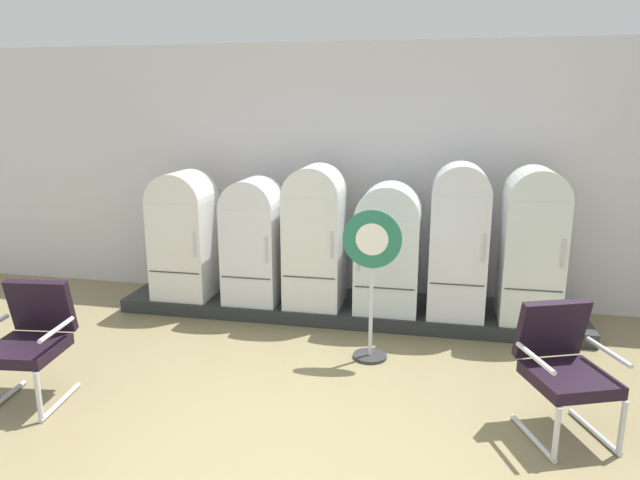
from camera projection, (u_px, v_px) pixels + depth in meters
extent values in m
cube|color=silver|center=(357.00, 175.00, 6.79)|extent=(11.76, 0.12, 3.02)
cube|color=#47443F|center=(358.00, 73.00, 6.51)|extent=(11.76, 0.07, 0.06)
cube|color=#2A2D2D|center=(347.00, 308.00, 6.52)|extent=(5.12, 0.95, 0.15)
cube|color=white|center=(185.00, 248.00, 6.62)|extent=(0.65, 0.61, 1.13)
cylinder|color=white|center=(182.00, 200.00, 6.49)|extent=(0.65, 0.60, 0.65)
cube|color=#383838|center=(174.00, 273.00, 6.37)|extent=(0.59, 0.01, 0.01)
cylinder|color=silver|center=(194.00, 244.00, 6.23)|extent=(0.02, 0.02, 0.28)
cube|color=white|center=(254.00, 253.00, 6.47)|extent=(0.60, 0.63, 1.10)
cylinder|color=white|center=(253.00, 205.00, 6.34)|extent=(0.60, 0.61, 0.60)
cube|color=#383838|center=(246.00, 278.00, 6.21)|extent=(0.55, 0.01, 0.01)
cylinder|color=silver|center=(266.00, 250.00, 6.08)|extent=(0.02, 0.02, 0.28)
cube|color=white|center=(315.00, 250.00, 6.30)|extent=(0.61, 0.61, 1.25)
cylinder|color=white|center=(315.00, 194.00, 6.15)|extent=(0.61, 0.59, 0.61)
cube|color=#383838|center=(309.00, 278.00, 6.06)|extent=(0.56, 0.01, 0.01)
cylinder|color=silver|center=(332.00, 245.00, 5.91)|extent=(0.02, 0.02, 0.28)
cube|color=white|center=(387.00, 263.00, 6.16)|extent=(0.67, 0.59, 1.05)
cylinder|color=white|center=(389.00, 215.00, 6.04)|extent=(0.67, 0.58, 0.67)
cube|color=#383838|center=(384.00, 288.00, 5.92)|extent=(0.62, 0.01, 0.01)
cylinder|color=silver|center=(358.00, 258.00, 5.89)|extent=(0.02, 0.02, 0.28)
cube|color=white|center=(457.00, 254.00, 5.98)|extent=(0.58, 0.59, 1.32)
cylinder|color=white|center=(461.00, 192.00, 5.83)|extent=(0.58, 0.58, 0.58)
cube|color=#383838|center=(457.00, 285.00, 5.75)|extent=(0.53, 0.01, 0.01)
cylinder|color=silver|center=(483.00, 248.00, 5.61)|extent=(0.02, 0.02, 0.28)
cube|color=silver|center=(531.00, 259.00, 5.86)|extent=(0.59, 0.63, 1.29)
cylinder|color=silver|center=(536.00, 197.00, 5.71)|extent=(0.59, 0.62, 0.59)
cube|color=#383838|center=(533.00, 290.00, 5.61)|extent=(0.54, 0.01, 0.01)
cylinder|color=silver|center=(563.00, 254.00, 5.46)|extent=(0.02, 0.02, 0.28)
cylinder|color=silver|center=(3.00, 399.00, 4.63)|extent=(0.11, 0.58, 0.04)
cylinder|color=silver|center=(60.00, 402.00, 4.59)|extent=(0.11, 0.58, 0.04)
cylinder|color=silver|center=(39.00, 396.00, 4.28)|extent=(0.04, 0.04, 0.39)
cube|color=black|center=(25.00, 350.00, 4.51)|extent=(0.58, 0.58, 0.09)
cube|color=black|center=(41.00, 306.00, 4.71)|extent=(0.54, 0.22, 0.46)
cylinder|color=silver|center=(57.00, 329.00, 4.44)|extent=(0.09, 0.47, 0.04)
cylinder|color=silver|center=(532.00, 438.00, 4.10)|extent=(0.25, 0.55, 0.04)
cylinder|color=silver|center=(556.00, 434.00, 3.79)|extent=(0.05, 0.05, 0.39)
cylinder|color=silver|center=(594.00, 431.00, 4.18)|extent=(0.25, 0.55, 0.04)
cylinder|color=silver|center=(622.00, 427.00, 3.87)|extent=(0.05, 0.05, 0.39)
cube|color=black|center=(570.00, 379.00, 4.04)|extent=(0.68, 0.68, 0.09)
cube|color=black|center=(552.00, 328.00, 4.24)|extent=(0.55, 0.34, 0.46)
cylinder|color=silver|center=(535.00, 358.00, 3.95)|extent=(0.21, 0.45, 0.04)
cylinder|color=silver|center=(609.00, 352.00, 4.04)|extent=(0.21, 0.45, 0.04)
cylinder|color=#2D2D30|center=(370.00, 356.00, 5.42)|extent=(0.32, 0.32, 0.03)
cylinder|color=silver|center=(371.00, 298.00, 5.29)|extent=(0.04, 0.04, 1.13)
cylinder|color=#226B4E|center=(372.00, 239.00, 5.13)|extent=(0.54, 0.02, 0.54)
cylinder|color=white|center=(372.00, 239.00, 5.12)|extent=(0.29, 0.00, 0.29)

